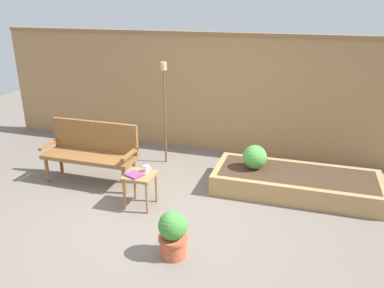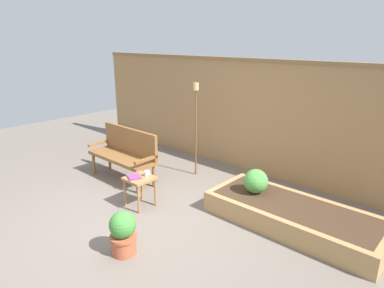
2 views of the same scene
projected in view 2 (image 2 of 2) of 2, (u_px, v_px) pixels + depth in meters
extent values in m
plane|color=#70665B|center=(147.00, 218.00, 4.87)|extent=(14.00, 14.00, 0.00)
cube|color=#A37A4C|center=(249.00, 118.00, 6.39)|extent=(8.40, 0.10, 2.10)
cube|color=olive|center=(252.00, 60.00, 6.07)|extent=(8.40, 0.14, 0.06)
cylinder|color=brown|center=(154.00, 176.00, 5.86)|extent=(0.06, 0.06, 0.40)
cylinder|color=brown|center=(137.00, 182.00, 5.61)|extent=(0.06, 0.06, 0.40)
cylinder|color=brown|center=(110.00, 159.00, 6.71)|extent=(0.06, 0.06, 0.40)
cylinder|color=brown|center=(94.00, 163.00, 6.45)|extent=(0.06, 0.06, 0.40)
cube|color=brown|center=(122.00, 158.00, 6.09)|extent=(1.44, 0.48, 0.06)
cube|color=brown|center=(130.00, 141.00, 6.16)|extent=(1.44, 0.06, 0.48)
cube|color=brown|center=(100.00, 143.00, 6.49)|extent=(0.06, 0.48, 0.04)
cube|color=brown|center=(146.00, 160.00, 5.61)|extent=(0.06, 0.48, 0.04)
cylinder|color=#9E7042|center=(155.00, 192.00, 5.19)|extent=(0.04, 0.04, 0.44)
cylinder|color=#9E7042|center=(139.00, 200.00, 4.95)|extent=(0.04, 0.04, 0.44)
cylinder|color=#9E7042|center=(142.00, 186.00, 5.40)|extent=(0.04, 0.04, 0.44)
cylinder|color=#9E7042|center=(125.00, 193.00, 5.16)|extent=(0.04, 0.04, 0.44)
cube|color=#9E7042|center=(139.00, 178.00, 5.10)|extent=(0.40, 0.40, 0.04)
cylinder|color=white|center=(147.00, 173.00, 5.13)|extent=(0.08, 0.08, 0.09)
torus|color=white|center=(149.00, 174.00, 5.10)|extent=(0.06, 0.01, 0.06)
cube|color=#7F3875|center=(134.00, 177.00, 5.08)|extent=(0.27, 0.25, 0.02)
cylinder|color=#B75638|center=(124.00, 246.00, 4.05)|extent=(0.29, 0.29, 0.21)
cylinder|color=#B75638|center=(123.00, 237.00, 4.01)|extent=(0.33, 0.33, 0.04)
sphere|color=#428938|center=(123.00, 225.00, 3.96)|extent=(0.32, 0.32, 0.32)
cube|color=#AD8451|center=(277.00, 229.00, 4.32)|extent=(2.40, 0.09, 0.30)
cube|color=#AD8451|center=(307.00, 204.00, 4.97)|extent=(2.40, 0.09, 0.30)
cube|color=#AD8451|center=(226.00, 191.00, 5.39)|extent=(0.09, 0.82, 0.30)
cube|color=#422D1E|center=(293.00, 216.00, 4.65)|extent=(2.22, 0.82, 0.30)
cylinder|color=brown|center=(255.00, 191.00, 5.00)|extent=(0.04, 0.04, 0.06)
sphere|color=#4C9942|center=(256.00, 181.00, 4.95)|extent=(0.36, 0.36, 0.36)
cylinder|color=brown|center=(196.00, 134.00, 6.22)|extent=(0.03, 0.03, 1.61)
cylinder|color=tan|center=(196.00, 87.00, 5.96)|extent=(0.10, 0.10, 0.13)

